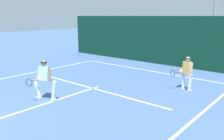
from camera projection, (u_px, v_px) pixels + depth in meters
court_line_baseline_far at (147, 70)px, 14.36m from camera, size 9.72×0.10×0.01m
court_line_service at (93, 88)px, 10.84m from camera, size 7.93×0.10×0.01m
court_line_centre at (39, 106)px, 8.74m from camera, size 0.10×6.40×0.01m
player_near at (44, 78)px, 9.18m from camera, size 1.03×0.97×1.60m
player_far at (187, 72)px, 10.41m from camera, size 0.93×0.84×1.52m
tennis_ball at (38, 92)px, 10.16m from camera, size 0.07×0.07×0.07m
back_fence_windscreen at (166, 41)px, 15.67m from camera, size 17.37×0.12×3.24m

